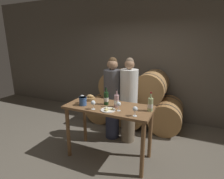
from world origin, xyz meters
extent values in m
plane|color=#665E51|center=(0.00, 0.00, 0.00)|extent=(10.00, 10.00, 0.00)
cube|color=#60594F|center=(0.00, 2.06, 1.60)|extent=(10.00, 0.12, 3.20)
cylinder|color=#A87A47|center=(-0.78, 1.48, 0.35)|extent=(0.70, 0.93, 0.70)
cylinder|color=#2D2D33|center=(-0.78, 1.18, 0.35)|extent=(0.71, 0.02, 0.71)
cylinder|color=#2D2D33|center=(-0.78, 1.77, 0.35)|extent=(0.71, 0.02, 0.71)
cylinder|color=#A87A47|center=(0.00, 1.48, 0.35)|extent=(0.70, 0.93, 0.70)
cylinder|color=#2D2D33|center=(0.00, 1.18, 0.35)|extent=(0.71, 0.02, 0.71)
cylinder|color=#2D2D33|center=(0.00, 1.77, 0.35)|extent=(0.71, 0.02, 0.71)
cylinder|color=#A87A47|center=(0.78, 1.48, 0.35)|extent=(0.70, 0.93, 0.70)
cylinder|color=#2D2D33|center=(0.78, 1.18, 0.35)|extent=(0.71, 0.02, 0.71)
cylinder|color=#2D2D33|center=(0.78, 1.77, 0.35)|extent=(0.71, 0.02, 0.71)
cylinder|color=#A87A47|center=(-0.39, 1.48, 0.97)|extent=(0.70, 0.93, 0.70)
cylinder|color=#2D2D33|center=(-0.39, 1.18, 0.97)|extent=(0.71, 0.02, 0.71)
cylinder|color=#2D2D33|center=(-0.39, 1.77, 0.97)|extent=(0.71, 0.02, 0.71)
cylinder|color=#A87A47|center=(0.39, 1.48, 0.97)|extent=(0.70, 0.93, 0.70)
cylinder|color=#2D2D33|center=(0.39, 1.18, 0.97)|extent=(0.71, 0.02, 0.71)
cylinder|color=#2D2D33|center=(0.39, 1.77, 0.97)|extent=(0.71, 0.02, 0.71)
cylinder|color=brown|center=(-0.65, -0.26, 0.45)|extent=(0.06, 0.06, 0.90)
cylinder|color=brown|center=(0.65, -0.26, 0.45)|extent=(0.06, 0.06, 0.90)
cylinder|color=brown|center=(-0.65, 0.26, 0.45)|extent=(0.06, 0.06, 0.90)
cylinder|color=brown|center=(0.65, 0.26, 0.45)|extent=(0.06, 0.06, 0.90)
cube|color=brown|center=(0.00, 0.00, 0.92)|extent=(1.42, 0.65, 0.04)
cylinder|color=#2D334C|center=(-0.22, 0.64, 0.40)|extent=(0.28, 0.28, 0.80)
cylinder|color=#4C4C51|center=(-0.22, 0.64, 1.12)|extent=(0.34, 0.34, 0.63)
sphere|color=#997051|center=(-0.22, 0.64, 1.54)|extent=(0.21, 0.21, 0.21)
sphere|color=#47331E|center=(-0.22, 0.65, 1.60)|extent=(0.17, 0.17, 0.17)
cylinder|color=#756651|center=(0.13, 0.64, 0.41)|extent=(0.28, 0.28, 0.82)
cylinder|color=silver|center=(0.13, 0.64, 1.14)|extent=(0.34, 0.34, 0.65)
sphere|color=#997051|center=(0.13, 0.64, 1.56)|extent=(0.18, 0.18, 0.18)
sphere|color=#75604C|center=(0.13, 0.65, 1.61)|extent=(0.15, 0.15, 0.15)
cylinder|color=#193819|center=(-0.07, 0.06, 1.05)|extent=(0.08, 0.08, 0.21)
cylinder|color=#193819|center=(-0.07, 0.06, 1.19)|extent=(0.03, 0.03, 0.08)
cylinder|color=black|center=(-0.07, 0.06, 1.24)|extent=(0.03, 0.03, 0.02)
cylinder|color=white|center=(-0.07, 0.06, 1.03)|extent=(0.08, 0.08, 0.07)
cylinder|color=#ADBC7F|center=(0.66, 0.06, 1.04)|extent=(0.08, 0.08, 0.20)
cylinder|color=#ADBC7F|center=(0.66, 0.06, 1.18)|extent=(0.03, 0.03, 0.08)
cylinder|color=maroon|center=(0.66, 0.06, 1.23)|extent=(0.03, 0.03, 0.02)
cylinder|color=white|center=(0.66, 0.06, 1.03)|extent=(0.08, 0.08, 0.06)
cylinder|color=#BC8E93|center=(0.13, 0.02, 1.04)|extent=(0.08, 0.08, 0.20)
cylinder|color=#BC8E93|center=(0.13, 0.02, 1.18)|extent=(0.03, 0.03, 0.08)
cylinder|color=black|center=(0.13, 0.02, 1.23)|extent=(0.03, 0.03, 0.02)
cylinder|color=white|center=(0.13, 0.02, 1.02)|extent=(0.08, 0.08, 0.06)
cylinder|color=#335693|center=(-0.41, -0.13, 1.01)|extent=(0.12, 0.12, 0.14)
cylinder|color=#335693|center=(-0.41, -0.13, 1.07)|extent=(0.13, 0.13, 0.01)
cylinder|color=olive|center=(-0.43, 0.14, 0.97)|extent=(0.17, 0.17, 0.05)
ellipsoid|color=tan|center=(-0.43, 0.14, 1.02)|extent=(0.13, 0.08, 0.06)
cylinder|color=white|center=(0.07, -0.18, 0.95)|extent=(0.23, 0.23, 0.01)
cube|color=beige|center=(0.12, -0.16, 0.97)|extent=(0.07, 0.06, 0.02)
cube|color=beige|center=(0.03, -0.15, 0.97)|extent=(0.07, 0.07, 0.02)
cube|color=#E0CC7F|center=(0.06, -0.23, 0.97)|extent=(0.05, 0.06, 0.02)
cylinder|color=white|center=(-0.48, -0.04, 0.94)|extent=(0.06, 0.06, 0.00)
cylinder|color=white|center=(-0.48, -0.04, 0.98)|extent=(0.01, 0.01, 0.07)
sphere|color=white|center=(-0.48, -0.04, 1.05)|extent=(0.07, 0.07, 0.07)
cylinder|color=white|center=(-0.16, -0.23, 0.94)|extent=(0.06, 0.06, 0.00)
cylinder|color=white|center=(-0.16, -0.23, 0.98)|extent=(0.01, 0.01, 0.07)
sphere|color=white|center=(-0.16, -0.23, 1.05)|extent=(0.07, 0.07, 0.07)
cylinder|color=white|center=(0.22, -0.12, 0.94)|extent=(0.06, 0.06, 0.00)
cylinder|color=white|center=(0.22, -0.12, 0.98)|extent=(0.01, 0.01, 0.07)
sphere|color=white|center=(0.22, -0.12, 1.05)|extent=(0.07, 0.07, 0.07)
cylinder|color=white|center=(0.51, -0.22, 0.94)|extent=(0.06, 0.06, 0.00)
cylinder|color=white|center=(0.51, -0.22, 0.98)|extent=(0.01, 0.01, 0.07)
sphere|color=white|center=(0.51, -0.22, 1.05)|extent=(0.07, 0.07, 0.07)
camera|label=1|loc=(1.14, -2.44, 1.94)|focal=28.00mm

